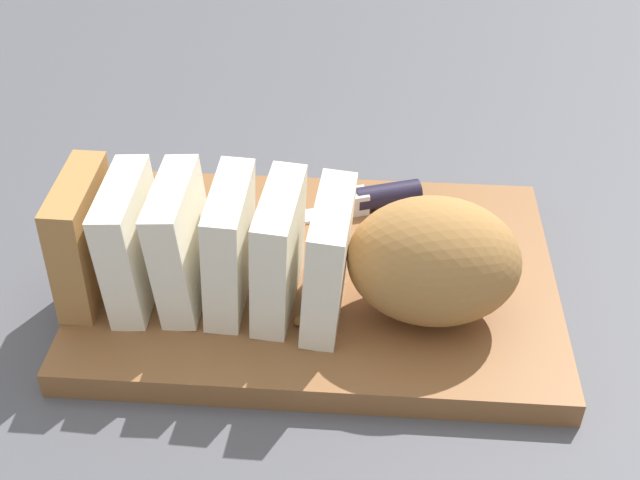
{
  "coord_description": "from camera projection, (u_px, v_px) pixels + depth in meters",
  "views": [
    {
      "loc": [
        -0.04,
        0.53,
        0.46
      ],
      "look_at": [
        0.0,
        0.0,
        0.05
      ],
      "focal_mm": 45.3,
      "sensor_mm": 36.0,
      "label": 1
    }
  ],
  "objects": [
    {
      "name": "ground_plane",
      "position": [
        320.0,
        288.0,
        0.7
      ],
      "size": [
        3.0,
        3.0,
        0.0
      ],
      "primitive_type": "plane",
      "color": "#4C4C51"
    },
    {
      "name": "crumb_near_loaf",
      "position": [
        368.0,
        225.0,
        0.73
      ],
      "size": [
        0.01,
        0.01,
        0.01
      ],
      "primitive_type": "sphere",
      "color": "#996633",
      "rests_on": "cutting_board"
    },
    {
      "name": "bread_loaf",
      "position": [
        307.0,
        253.0,
        0.62
      ],
      "size": [
        0.36,
        0.11,
        0.1
      ],
      "rotation": [
        0.0,
        0.0,
        -0.02
      ],
      "color": "#A8753D",
      "rests_on": "cutting_board"
    },
    {
      "name": "crumb_near_knife",
      "position": [
        333.0,
        221.0,
        0.73
      ],
      "size": [
        0.0,
        0.0,
        0.0
      ],
      "primitive_type": "sphere",
      "color": "#996633",
      "rests_on": "cutting_board"
    },
    {
      "name": "crumb_stray_left",
      "position": [
        298.0,
        321.0,
        0.63
      ],
      "size": [
        0.01,
        0.01,
        0.01
      ],
      "primitive_type": "sphere",
      "color": "#996633",
      "rests_on": "cutting_board"
    },
    {
      "name": "cutting_board",
      "position": [
        320.0,
        278.0,
        0.69
      ],
      "size": [
        0.4,
        0.28,
        0.02
      ],
      "primitive_type": "cube",
      "rotation": [
        0.0,
        0.0,
        -0.0
      ],
      "color": "brown",
      "rests_on": "ground_plane"
    },
    {
      "name": "bread_knife",
      "position": [
        348.0,
        204.0,
        0.74
      ],
      "size": [
        0.28,
        0.11,
        0.02
      ],
      "rotation": [
        0.0,
        0.0,
        0.33
      ],
      "color": "silver",
      "rests_on": "cutting_board"
    }
  ]
}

